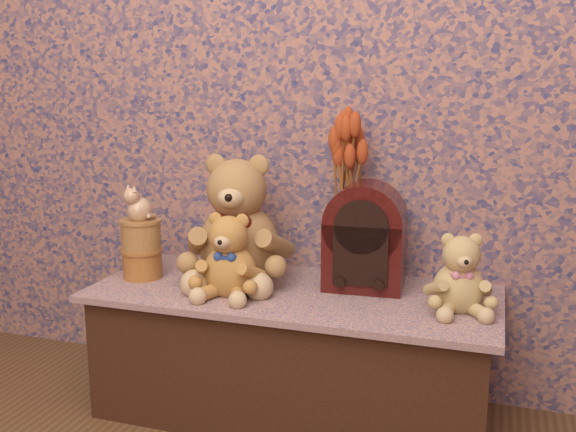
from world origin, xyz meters
name	(u,v)px	position (x,y,z in m)	size (l,w,h in m)	color
display_shelf	(293,352)	(0.00, 1.25, 0.20)	(1.23, 0.53, 0.40)	#394075
teddy_large	(239,213)	(-0.20, 1.30, 0.62)	(0.34, 0.41, 0.43)	#9D673C
teddy_medium	(230,251)	(-0.17, 1.16, 0.54)	(0.21, 0.25, 0.27)	#B47732
teddy_small	(460,269)	(0.49, 1.22, 0.52)	(0.19, 0.22, 0.24)	tan
cathedral_radio	(365,236)	(0.20, 1.34, 0.57)	(0.24, 0.17, 0.33)	#370A0A
ceramic_vase	(347,252)	(0.13, 1.40, 0.50)	(0.11, 0.11, 0.19)	tan
dried_stalks	(348,158)	(0.13, 1.40, 0.79)	(0.21, 0.21, 0.41)	#B6421D
biscuit_tin_lower	(142,264)	(-0.50, 1.22, 0.45)	(0.13, 0.13, 0.09)	gold
biscuit_tin_upper	(141,235)	(-0.50, 1.22, 0.54)	(0.13, 0.13, 0.10)	#D9BA5F
cat_figurine	(139,202)	(-0.50, 1.22, 0.65)	(0.09, 0.10, 0.12)	silver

